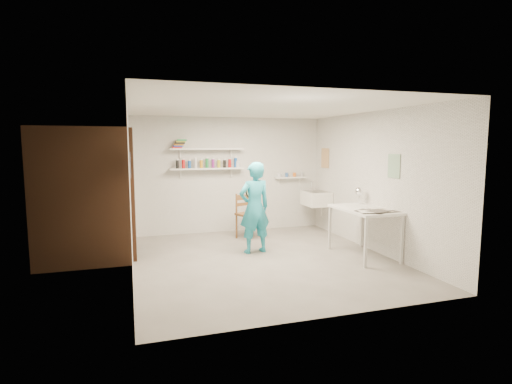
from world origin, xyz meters
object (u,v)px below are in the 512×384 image
object	(u,v)px
wooden_chair	(250,214)
work_table	(364,232)
wall_clock	(253,191)
belfast_sink	(316,198)
man	(255,208)
desk_lamp	(359,191)

from	to	relation	value
wooden_chair	work_table	xyz separation A→B (m)	(1.43, -1.75, -0.08)
wall_clock	work_table	xyz separation A→B (m)	(1.61, -0.98, -0.63)
belfast_sink	man	xyz separation A→B (m)	(-1.76, -1.24, 0.07)
man	desk_lamp	xyz separation A→B (m)	(1.84, -0.28, 0.25)
belfast_sink	work_table	world-z (taller)	belfast_sink
work_table	desk_lamp	size ratio (longest dim) A/B	8.00
desk_lamp	man	bearing A→B (deg)	171.36
wall_clock	desk_lamp	xyz separation A→B (m)	(1.81, -0.50, -0.01)
man	desk_lamp	world-z (taller)	man
wall_clock	wooden_chair	distance (m)	0.96
man	desk_lamp	distance (m)	1.88
man	wall_clock	bearing A→B (deg)	-109.67
wooden_chair	desk_lamp	size ratio (longest dim) A/B	6.45
man	wooden_chair	bearing A→B (deg)	-112.27
work_table	desk_lamp	xyz separation A→B (m)	(0.20, 0.48, 0.62)
wall_clock	work_table	world-z (taller)	wall_clock
wall_clock	wooden_chair	world-z (taller)	wall_clock
desk_lamp	work_table	bearing A→B (deg)	-112.42
wall_clock	desk_lamp	bearing A→B (deg)	-25.21
belfast_sink	wall_clock	distance (m)	2.03
work_table	desk_lamp	bearing A→B (deg)	67.58
wooden_chair	desk_lamp	xyz separation A→B (m)	(1.63, -1.27, 0.54)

